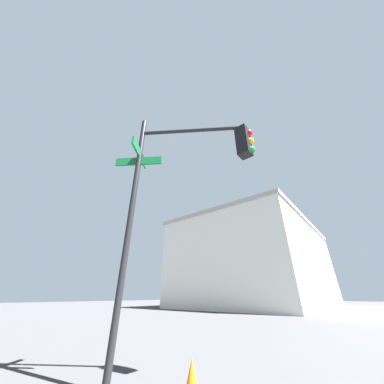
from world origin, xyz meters
TOP-DOWN VIEW (x-y plane):
  - traffic_signal_near at (-6.21, -6.15)m, footprint 2.71×2.02m
  - building_stucco at (-15.14, 19.14)m, footprint 14.58×22.58m

SIDE VIEW (x-z plane):
  - traffic_signal_near at x=-6.21m, z-range 1.12..6.47m
  - building_stucco at x=-15.14m, z-range 0.01..9.70m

